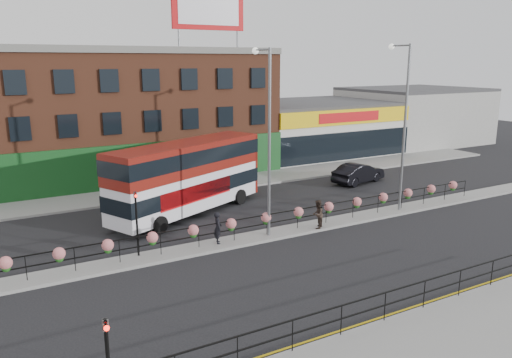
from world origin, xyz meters
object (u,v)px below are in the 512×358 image
car (358,173)px  pedestrian_b (318,214)px  pedestrian_a (218,228)px  lamp_column_west (267,127)px  double_decker_bus (188,170)px  lamp_column_east (402,113)px

car → pedestrian_b: pedestrian_b is taller
car → pedestrian_a: 17.01m
pedestrian_b → lamp_column_west: lamp_column_west is taller
car → double_decker_bus: bearing=81.8°
double_decker_bus → pedestrian_b: size_ratio=6.89×
double_decker_bus → car: size_ratio=2.25×
double_decker_bus → pedestrian_a: size_ratio=6.74×
pedestrian_b → pedestrian_a: bearing=-46.3°
car → lamp_column_west: (-12.54, -7.06, 5.23)m
pedestrian_a → lamp_column_west: size_ratio=0.17×
double_decker_bus → lamp_column_east: 13.63m
pedestrian_b → lamp_column_west: size_ratio=0.17×
pedestrian_a → lamp_column_west: bearing=-72.0°
pedestrian_a → car: bearing=-47.9°
pedestrian_b → lamp_column_east: size_ratio=0.16×
car → pedestrian_a: (-15.47, -7.08, 0.20)m
double_decker_bus → pedestrian_b: bearing=-52.2°
car → pedestrian_a: bearing=102.1°
pedestrian_b → lamp_column_east: bearing=145.2°
pedestrian_a → pedestrian_b: (5.90, -0.59, -0.02)m
double_decker_bus → lamp_column_east: lamp_column_east is taller
lamp_column_east → pedestrian_a: bearing=-179.7°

